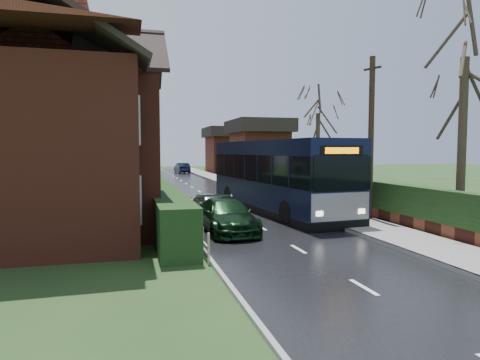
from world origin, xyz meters
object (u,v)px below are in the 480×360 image
object	(u,v)px
bus	(276,177)
telegraph_pole	(371,139)
brick_house	(44,123)
car_silver	(212,205)
bus_stop_sign	(297,180)
car_green	(226,216)

from	to	relation	value
bus	telegraph_pole	world-z (taller)	telegraph_pole
brick_house	telegraph_pole	bearing A→B (deg)	-9.49
brick_house	telegraph_pole	world-z (taller)	brick_house
car_silver	bus_stop_sign	xyz separation A→B (m)	(4.70, 0.88, 1.05)
car_silver	bus_stop_sign	world-z (taller)	bus_stop_sign
bus	bus_stop_sign	distance (m)	1.12
bus	car_silver	xyz separation A→B (m)	(-3.70, -1.37, -1.23)
brick_house	telegraph_pole	xyz separation A→B (m)	(14.03, -2.34, -0.63)
brick_house	car_silver	world-z (taller)	brick_house
telegraph_pole	brick_house	bearing A→B (deg)	154.26
car_silver	car_green	distance (m)	3.57
bus	telegraph_pole	distance (m)	5.44
car_green	bus	bearing A→B (deg)	50.74
car_silver	bus	bearing A→B (deg)	12.49
brick_house	bus_stop_sign	distance (m)	12.30
brick_house	bus	bearing A→B (deg)	8.89
car_green	bus_stop_sign	size ratio (longest dim) A/B	1.78
car_silver	telegraph_pole	distance (m)	7.95
car_silver	telegraph_pole	bearing A→B (deg)	-29.37
bus	car_green	distance (m)	6.35
brick_house	bus_stop_sign	bearing A→B (deg)	5.86
brick_house	bus	xyz separation A→B (m)	(10.94, 1.71, -2.53)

